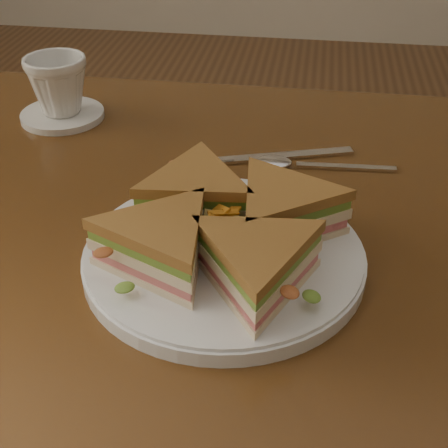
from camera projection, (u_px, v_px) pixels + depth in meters
The scene contains 8 objects.
table at pixel (261, 285), 0.78m from camera, with size 1.20×0.80×0.75m.
plate at pixel (224, 257), 0.65m from camera, with size 0.29×0.29×0.02m, color white.
sandwich_wedges at pixel (224, 228), 0.63m from camera, with size 0.31×0.31×0.06m.
crisps_mound at pixel (224, 231), 0.63m from camera, with size 0.09×0.09×0.05m, color orange, non-canonical shape.
spoon at pixel (291, 164), 0.82m from camera, with size 0.18×0.03×0.01m.
knife at pixel (270, 157), 0.84m from camera, with size 0.21×0.08×0.00m.
saucer at pixel (63, 115), 0.95m from camera, with size 0.13×0.13×0.01m, color white.
coffee_cup at pixel (58, 85), 0.92m from camera, with size 0.09×0.09×0.09m, color white.
Camera 1 is at (0.04, -0.60, 1.15)m, focal length 50.00 mm.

